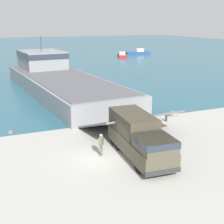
# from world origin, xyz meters

# --- Properties ---
(ground_plane) EXTENTS (240.00, 240.00, 0.00)m
(ground_plane) POSITION_xyz_m (0.00, 0.00, 0.00)
(ground_plane) COLOR #A8A59E
(water_surface) EXTENTS (240.00, 180.00, 0.01)m
(water_surface) POSITION_xyz_m (0.00, 97.41, 0.00)
(water_surface) COLOR #285B70
(water_surface) RESTS_ON ground_plane
(landing_craft) EXTENTS (11.26, 35.85, 7.33)m
(landing_craft) POSITION_xyz_m (2.71, 24.17, 1.75)
(landing_craft) COLOR gray
(landing_craft) RESTS_ON ground_plane
(military_truck) EXTENTS (2.96, 7.60, 2.94)m
(military_truck) POSITION_xyz_m (2.72, -0.68, 1.51)
(military_truck) COLOR #4C4738
(military_truck) RESTS_ON ground_plane
(soldier_on_ramp) EXTENTS (0.46, 0.50, 1.68)m
(soldier_on_ramp) POSITION_xyz_m (0.21, 0.48, 0.97)
(soldier_on_ramp) COLOR #566042
(soldier_on_ramp) RESTS_ON ground_plane
(moored_boat_b) EXTENTS (4.70, 7.67, 1.34)m
(moored_boat_b) POSITION_xyz_m (29.53, 60.42, 0.45)
(moored_boat_b) COLOR #B22323
(moored_boat_b) RESTS_ON ground_plane
(moored_boat_c) EXTENTS (7.90, 2.26, 1.71)m
(moored_boat_c) POSITION_xyz_m (36.76, 64.98, 0.57)
(moored_boat_c) COLOR navy
(moored_boat_c) RESTS_ON ground_plane
(mooring_bollard) EXTENTS (0.25, 0.25, 0.74)m
(mooring_bollard) POSITION_xyz_m (9.08, 5.64, 0.40)
(mooring_bollard) COLOR #333338
(mooring_bollard) RESTS_ON ground_plane
(shoreline_rock_a) EXTENTS (0.55, 0.55, 0.55)m
(shoreline_rock_a) POSITION_xyz_m (-5.48, 8.07, 0.00)
(shoreline_rock_a) COLOR #66605B
(shoreline_rock_a) RESTS_ON ground_plane
(shoreline_rock_b) EXTENTS (1.03, 1.03, 1.03)m
(shoreline_rock_b) POSITION_xyz_m (10.79, 7.03, 0.00)
(shoreline_rock_b) COLOR gray
(shoreline_rock_b) RESTS_ON ground_plane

